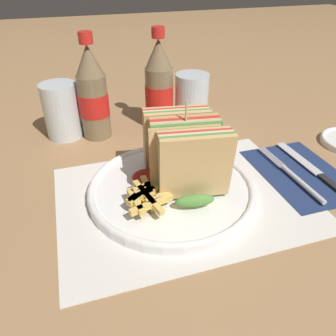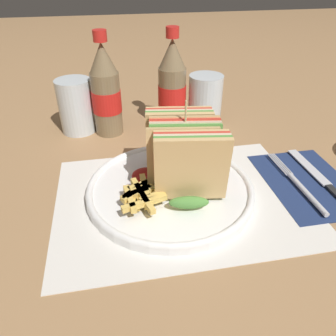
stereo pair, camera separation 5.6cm
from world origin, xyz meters
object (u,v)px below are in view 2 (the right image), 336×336
Objects in this scene: coke_bottle_near at (106,92)px; glass_near at (205,104)px; glass_far at (77,109)px; knife at (322,180)px; fork at (301,187)px; coke_bottle_far at (172,87)px; club_sandwich at (184,154)px; plate_main at (170,189)px.

glass_near is at bearing -0.79° from coke_bottle_near.
knife is at bearing -33.88° from glass_far.
fork is 0.91× the size of knife.
fork is at bearing -60.06° from coke_bottle_far.
coke_bottle_near reaches higher than fork.
coke_bottle_near is 0.23m from glass_near.
glass_near is (0.11, 0.25, -0.02)m from club_sandwich.
coke_bottle_far is 1.85× the size of glass_far.
coke_bottle_far is 0.09m from glass_near.
fork is (0.20, -0.04, -0.07)m from club_sandwich.
glass_far is (-0.22, 0.01, -0.04)m from coke_bottle_far.
plate_main is at bearing -69.91° from coke_bottle_near.
glass_far is at bearing 124.75° from club_sandwich.
glass_near reaches higher than knife.
plate_main is at bearing 170.16° from fork.
club_sandwich reaches higher than fork.
fork is 0.50m from glass_far.
club_sandwich is 0.90× the size of fork.
plate_main is 1.28× the size of coke_bottle_near.
coke_bottle_near is at bearing 179.21° from glass_near.
coke_bottle_near is (-0.12, 0.25, 0.02)m from club_sandwich.
glass_far is (-0.07, 0.02, -0.04)m from coke_bottle_near.
coke_bottle_near is (-0.32, 0.29, 0.09)m from fork.
club_sandwich is 0.77× the size of coke_bottle_far.
glass_far is at bearing 176.25° from coke_bottle_far.
fork is at bearing -8.59° from plate_main.
plate_main is 1.37× the size of knife.
glass_far is at bearing 162.80° from coke_bottle_near.
knife is at bearing -51.69° from coke_bottle_far.
plate_main is at bearing -165.98° from club_sandwich.
club_sandwich is (0.02, 0.01, 0.06)m from plate_main.
glass_near is at bearing -7.72° from coke_bottle_far.
coke_bottle_near is 1.85× the size of glass_near.
glass_far is (-0.44, 0.30, 0.05)m from knife.
plate_main is 0.23m from fork.
plate_main is at bearing -117.49° from glass_near.
coke_bottle_far reaches higher than knife.
glass_near and glass_far have the same top height.
knife is 1.73× the size of glass_near.
glass_far reaches higher than fork.
glass_far is (-0.16, 0.28, 0.04)m from plate_main.
plate_main is 1.51× the size of fork.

